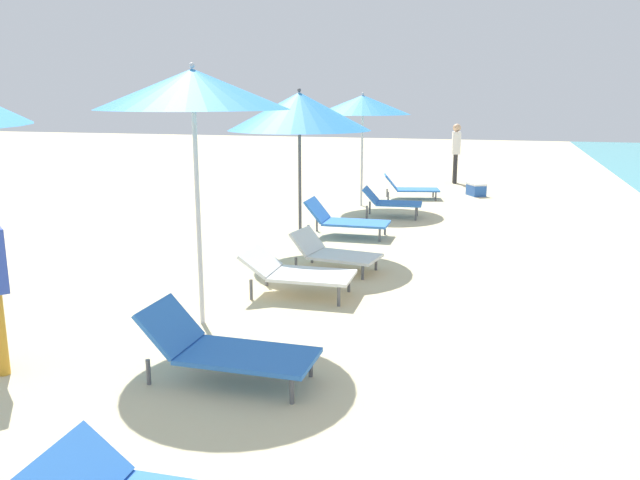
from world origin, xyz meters
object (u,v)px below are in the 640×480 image
at_px(umbrella_third, 193,90).
at_px(umbrella_fourth, 299,111).
at_px(lounger_fourth_shoreside, 345,219).
at_px(lounger_farthest_shoreside, 410,188).
at_px(person_walking_near, 456,147).
at_px(lounger_third_shoreside, 297,272).
at_px(umbrella_farthest, 363,105).
at_px(lounger_farthest_inland, 391,201).
at_px(cooler_box, 476,189).
at_px(lounger_third_inland, 225,347).
at_px(lounger_fourth_inland, 334,252).

bearing_deg(umbrella_third, umbrella_fourth, 89.87).
height_order(lounger_fourth_shoreside, lounger_farthest_shoreside, lounger_fourth_shoreside).
xyz_separation_m(umbrella_third, umbrella_fourth, (0.01, 3.55, -0.30)).
height_order(lounger_farthest_shoreside, person_walking_near, person_walking_near).
relative_size(umbrella_third, lounger_fourth_shoreside, 1.89).
relative_size(lounger_third_shoreside, person_walking_near, 0.83).
xyz_separation_m(lounger_farthest_shoreside, person_walking_near, (0.84, 3.17, 0.75)).
relative_size(umbrella_fourth, umbrella_farthest, 1.02).
xyz_separation_m(lounger_fourth_shoreside, lounger_farthest_inland, (0.47, 2.04, 0.02)).
height_order(umbrella_fourth, cooler_box, umbrella_fourth).
bearing_deg(lounger_fourth_shoreside, cooler_box, 68.60).
xyz_separation_m(lounger_third_inland, lounger_fourth_inland, (-0.00, 3.77, -0.03)).
bearing_deg(lounger_third_shoreside, lounger_farthest_inland, 85.88).
height_order(lounger_fourth_shoreside, cooler_box, lounger_fourth_shoreside).
height_order(lounger_third_shoreside, lounger_farthest_shoreside, lounger_farthest_shoreside).
relative_size(person_walking_near, cooler_box, 2.80).
height_order(lounger_third_inland, lounger_fourth_shoreside, lounger_fourth_shoreside).
xyz_separation_m(umbrella_fourth, lounger_fourth_shoreside, (0.44, 1.23, -1.90)).
xyz_separation_m(umbrella_third, lounger_third_shoreside, (0.70, 1.24, -2.20)).
bearing_deg(lounger_third_inland, umbrella_farthest, 94.96).
bearing_deg(lounger_fourth_shoreside, umbrella_farthest, 96.01).
relative_size(lounger_third_inland, lounger_fourth_inland, 1.17).
bearing_deg(umbrella_third, umbrella_farthest, 89.70).
height_order(umbrella_fourth, lounger_fourth_inland, umbrella_fourth).
height_order(umbrella_fourth, lounger_farthest_shoreside, umbrella_fourth).
height_order(lounger_fourth_shoreside, umbrella_farthest, umbrella_farthest).
xyz_separation_m(lounger_fourth_inland, lounger_farthest_shoreside, (0.11, 6.86, 0.00)).
distance_m(umbrella_fourth, lounger_farthest_shoreside, 6.19).
bearing_deg(umbrella_fourth, person_walking_near, 78.72).
bearing_deg(umbrella_third, lounger_third_shoreside, 60.70).
bearing_deg(lounger_fourth_shoreside, umbrella_fourth, -110.88).
bearing_deg(lounger_fourth_inland, lounger_third_shoreside, -87.92).
distance_m(lounger_farthest_shoreside, person_walking_near, 3.36).
height_order(umbrella_third, cooler_box, umbrella_third).
relative_size(lounger_fourth_inland, cooler_box, 2.16).
distance_m(umbrella_fourth, lounger_fourth_shoreside, 2.31).
bearing_deg(lounger_fourth_inland, lounger_farthest_inland, 97.75).
bearing_deg(person_walking_near, lounger_farthest_shoreside, -114.04).
relative_size(umbrella_third, umbrella_farthest, 1.10).
xyz_separation_m(umbrella_farthest, cooler_box, (2.45, 2.24, -2.09)).
bearing_deg(umbrella_fourth, umbrella_farthest, 89.57).
bearing_deg(lounger_fourth_inland, umbrella_third, -99.89).
height_order(umbrella_fourth, lounger_fourth_shoreside, umbrella_fourth).
relative_size(umbrella_third, umbrella_fourth, 1.08).
bearing_deg(lounger_farthest_shoreside, cooler_box, 18.15).
distance_m(lounger_third_inland, lounger_farthest_shoreside, 10.63).
height_order(lounger_third_shoreside, lounger_fourth_shoreside, lounger_fourth_shoreside).
relative_size(umbrella_third, lounger_farthest_shoreside, 1.95).
bearing_deg(umbrella_farthest, lounger_third_inland, -85.08).
distance_m(lounger_third_inland, lounger_fourth_shoreside, 6.06).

